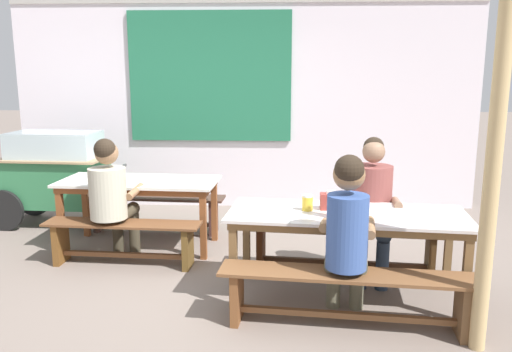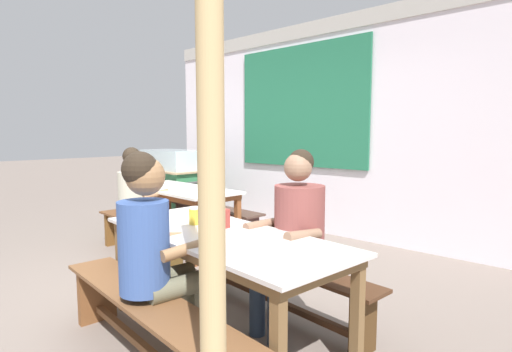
{
  "view_description": "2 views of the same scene",
  "coord_description": "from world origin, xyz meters",
  "px_view_note": "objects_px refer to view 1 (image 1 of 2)",
  "views": [
    {
      "loc": [
        0.48,
        -4.28,
        1.84
      ],
      "look_at": [
        0.25,
        0.36,
        0.9
      ],
      "focal_mm": 36.35,
      "sensor_mm": 36.0,
      "label": 1
    },
    {
      "loc": [
        2.95,
        -2.0,
        1.38
      ],
      "look_at": [
        0.4,
        0.78,
        0.98
      ],
      "focal_mm": 28.14,
      "sensor_mm": 36.0,
      "label": 2
    }
  ],
  "objects_px": {
    "bench_far_front": "(123,237)",
    "food_cart": "(55,171)",
    "bench_near_front": "(346,291)",
    "wooden_support_post": "(493,169)",
    "dining_table_near": "(347,221)",
    "condiment_jar": "(307,203)",
    "bench_near_back": "(344,244)",
    "person_near_front": "(347,229)",
    "person_right_near_table": "(372,200)",
    "tissue_box": "(330,201)",
    "person_left_back_turned": "(111,192)",
    "dining_table_far": "(139,187)",
    "bench_far_back": "(156,208)"
  },
  "relations": [
    {
      "from": "bench_far_front",
      "to": "food_cart",
      "type": "xyz_separation_m",
      "value": [
        -1.21,
        1.32,
        0.38
      ]
    },
    {
      "from": "bench_near_front",
      "to": "wooden_support_post",
      "type": "xyz_separation_m",
      "value": [
        0.85,
        -0.24,
        0.95
      ]
    },
    {
      "from": "dining_table_near",
      "to": "condiment_jar",
      "type": "bearing_deg",
      "value": 171.2
    },
    {
      "from": "bench_near_back",
      "to": "wooden_support_post",
      "type": "distance_m",
      "value": 1.77
    },
    {
      "from": "bench_near_front",
      "to": "person_near_front",
      "type": "relative_size",
      "value": 1.46
    },
    {
      "from": "bench_near_front",
      "to": "food_cart",
      "type": "height_order",
      "value": "food_cart"
    },
    {
      "from": "condiment_jar",
      "to": "person_right_near_table",
      "type": "bearing_deg",
      "value": 34.46
    },
    {
      "from": "person_near_front",
      "to": "condiment_jar",
      "type": "height_order",
      "value": "person_near_front"
    },
    {
      "from": "person_right_near_table",
      "to": "wooden_support_post",
      "type": "bearing_deg",
      "value": -66.65
    },
    {
      "from": "bench_far_front",
      "to": "tissue_box",
      "type": "bearing_deg",
      "value": -15.85
    },
    {
      "from": "bench_near_front",
      "to": "bench_far_front",
      "type": "bearing_deg",
      "value": 149.56
    },
    {
      "from": "food_cart",
      "to": "bench_near_front",
      "type": "bearing_deg",
      "value": -37.91
    },
    {
      "from": "bench_far_front",
      "to": "condiment_jar",
      "type": "height_order",
      "value": "condiment_jar"
    },
    {
      "from": "dining_table_near",
      "to": "bench_far_front",
      "type": "bearing_deg",
      "value": 162.65
    },
    {
      "from": "dining_table_near",
      "to": "bench_near_front",
      "type": "bearing_deg",
      "value": -95.75
    },
    {
      "from": "person_near_front",
      "to": "condiment_jar",
      "type": "relative_size",
      "value": 10.02
    },
    {
      "from": "bench_far_front",
      "to": "food_cart",
      "type": "bearing_deg",
      "value": 132.46
    },
    {
      "from": "person_left_back_turned",
      "to": "tissue_box",
      "type": "bearing_deg",
      "value": -16.79
    },
    {
      "from": "bench_near_back",
      "to": "bench_near_front",
      "type": "distance_m",
      "value": 1.06
    },
    {
      "from": "bench_near_back",
      "to": "food_cart",
      "type": "xyz_separation_m",
      "value": [
        -3.3,
        1.43,
        0.37
      ]
    },
    {
      "from": "dining_table_near",
      "to": "person_left_back_turned",
      "type": "distance_m",
      "value": 2.26
    },
    {
      "from": "bench_near_back",
      "to": "bench_near_front",
      "type": "bearing_deg",
      "value": -95.75
    },
    {
      "from": "dining_table_far",
      "to": "bench_near_back",
      "type": "bearing_deg",
      "value": -17.22
    },
    {
      "from": "bench_far_back",
      "to": "person_left_back_turned",
      "type": "distance_m",
      "value": 1.09
    },
    {
      "from": "dining_table_far",
      "to": "tissue_box",
      "type": "distance_m",
      "value": 2.17
    },
    {
      "from": "bench_near_front",
      "to": "person_left_back_turned",
      "type": "height_order",
      "value": "person_left_back_turned"
    },
    {
      "from": "dining_table_far",
      "to": "wooden_support_post",
      "type": "height_order",
      "value": "wooden_support_post"
    },
    {
      "from": "food_cart",
      "to": "person_right_near_table",
      "type": "relative_size",
      "value": 1.22
    },
    {
      "from": "tissue_box",
      "to": "food_cart",
      "type": "bearing_deg",
      "value": 149.15
    },
    {
      "from": "bench_near_back",
      "to": "dining_table_far",
      "type": "bearing_deg",
      "value": 162.78
    },
    {
      "from": "person_left_back_turned",
      "to": "person_right_near_table",
      "type": "bearing_deg",
      "value": -5.92
    },
    {
      "from": "dining_table_far",
      "to": "bench_near_back",
      "type": "xyz_separation_m",
      "value": [
        2.06,
        -0.64,
        -0.37
      ]
    },
    {
      "from": "person_right_near_table",
      "to": "tissue_box",
      "type": "bearing_deg",
      "value": -138.36
    },
    {
      "from": "dining_table_far",
      "to": "person_right_near_table",
      "type": "distance_m",
      "value": 2.39
    },
    {
      "from": "dining_table_near",
      "to": "bench_far_back",
      "type": "relative_size",
      "value": 1.22
    },
    {
      "from": "bench_near_front",
      "to": "tissue_box",
      "type": "height_order",
      "value": "tissue_box"
    },
    {
      "from": "wooden_support_post",
      "to": "bench_far_front",
      "type": "bearing_deg",
      "value": 153.72
    },
    {
      "from": "person_right_near_table",
      "to": "condiment_jar",
      "type": "bearing_deg",
      "value": -145.54
    },
    {
      "from": "person_right_near_table",
      "to": "wooden_support_post",
      "type": "xyz_separation_m",
      "value": [
        0.53,
        -1.22,
        0.52
      ]
    },
    {
      "from": "dining_table_far",
      "to": "food_cart",
      "type": "relative_size",
      "value": 1.07
    },
    {
      "from": "food_cart",
      "to": "person_near_front",
      "type": "distance_m",
      "value": 4.0
    },
    {
      "from": "wooden_support_post",
      "to": "condiment_jar",
      "type": "bearing_deg",
      "value": 143.89
    },
    {
      "from": "dining_table_near",
      "to": "bench_near_back",
      "type": "height_order",
      "value": "dining_table_near"
    },
    {
      "from": "food_cart",
      "to": "person_right_near_table",
      "type": "bearing_deg",
      "value": -23.12
    },
    {
      "from": "person_near_front",
      "to": "person_right_near_table",
      "type": "height_order",
      "value": "person_near_front"
    },
    {
      "from": "person_left_back_turned",
      "to": "person_right_near_table",
      "type": "distance_m",
      "value": 2.44
    },
    {
      "from": "bench_near_front",
      "to": "food_cart",
      "type": "bearing_deg",
      "value": 142.09
    },
    {
      "from": "dining_table_far",
      "to": "person_left_back_turned",
      "type": "xyz_separation_m",
      "value": [
        -0.15,
        -0.46,
        0.05
      ]
    },
    {
      "from": "bench_far_back",
      "to": "food_cart",
      "type": "distance_m",
      "value": 1.35
    },
    {
      "from": "bench_far_back",
      "to": "bench_far_front",
      "type": "relative_size",
      "value": 1.06
    }
  ]
}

